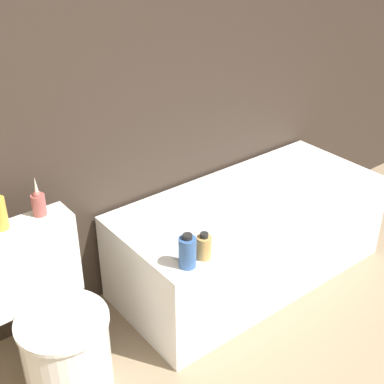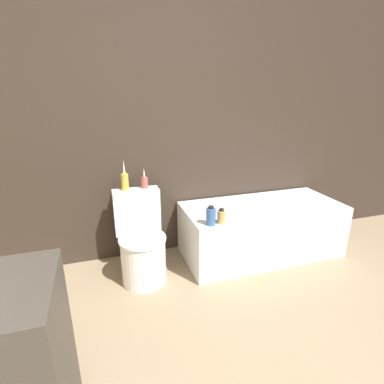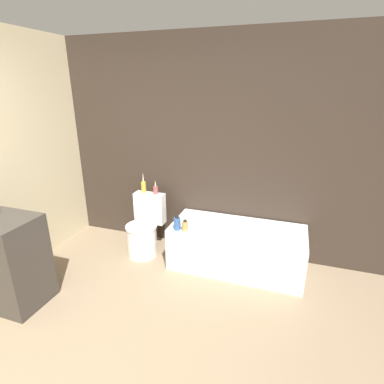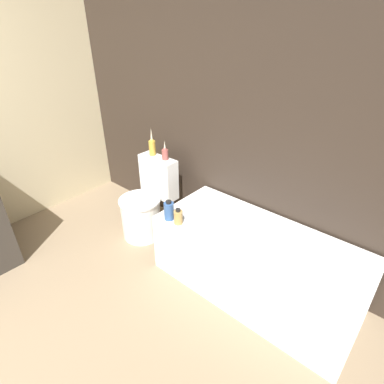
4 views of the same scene
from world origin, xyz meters
name	(u,v)px [view 2 (image 2 of 4)]	position (x,y,z in m)	size (l,w,h in m)	color
wall_back_tiled	(173,118)	(0.00, 2.40, 1.30)	(6.40, 0.06, 2.60)	#332821
bathtub	(261,229)	(0.76, 2.02, 0.26)	(1.50, 0.67, 0.51)	white
toilet	(142,245)	(-0.41, 1.98, 0.30)	(0.39, 0.52, 0.73)	white
vase_gold	(125,180)	(-0.49, 2.17, 0.82)	(0.06, 0.06, 0.26)	gold
vase_silver	(144,181)	(-0.32, 2.18, 0.79)	(0.06, 0.06, 0.18)	#994C47
shampoo_bottle_tall	(211,216)	(0.13, 1.76, 0.58)	(0.08, 0.08, 0.16)	#335999
shampoo_bottle_short	(221,217)	(0.22, 1.76, 0.56)	(0.07, 0.07, 0.13)	tan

